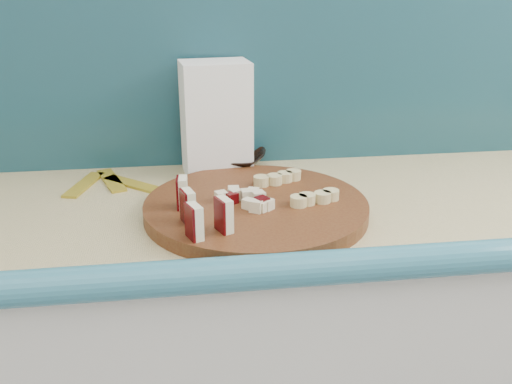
{
  "coord_description": "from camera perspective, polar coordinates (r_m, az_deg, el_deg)",
  "views": [
    {
      "loc": [
        0.07,
        0.38,
        1.38
      ],
      "look_at": [
        0.22,
        1.44,
        0.96
      ],
      "focal_mm": 40.0,
      "sensor_mm": 36.0,
      "label": 1
    }
  ],
  "objects": [
    {
      "name": "kitchen_counter",
      "position": [
        1.45,
        -5.12,
        -18.14
      ],
      "size": [
        2.2,
        0.63,
        0.91
      ],
      "color": "silver",
      "rests_on": "ground"
    },
    {
      "name": "backsplash",
      "position": [
        1.42,
        -6.71,
        12.5
      ],
      "size": [
        2.2,
        0.02,
        0.5
      ],
      "primitive_type": "cube",
      "color": "teal",
      "rests_on": "kitchen_counter"
    },
    {
      "name": "cutting_board",
      "position": [
        1.16,
        0.0,
        -1.57
      ],
      "size": [
        0.6,
        0.6,
        0.03
      ],
      "primitive_type": "cylinder",
      "rotation": [
        0.0,
        0.0,
        0.4
      ],
      "color": "#471E0F",
      "rests_on": "kitchen_counter"
    },
    {
      "name": "apple_wedges",
      "position": [
        1.05,
        -5.96,
        -1.66
      ],
      "size": [
        0.11,
        0.18,
        0.06
      ],
      "color": "#EEE8BE",
      "rests_on": "cutting_board"
    },
    {
      "name": "apple_chunks",
      "position": [
        1.14,
        -1.24,
        -0.67
      ],
      "size": [
        0.08,
        0.07,
        0.02
      ],
      "color": "#F4E7C3",
      "rests_on": "cutting_board"
    },
    {
      "name": "banana_slices",
      "position": [
        1.2,
        4.0,
        0.44
      ],
      "size": [
        0.16,
        0.19,
        0.02
      ],
      "color": "#D6C483",
      "rests_on": "cutting_board"
    },
    {
      "name": "brown_bowl",
      "position": [
        1.43,
        -2.43,
        3.2
      ],
      "size": [
        0.21,
        0.21,
        0.04
      ],
      "primitive_type": "imported",
      "rotation": [
        0.0,
        0.0,
        -0.37
      ],
      "color": "black",
      "rests_on": "kitchen_counter"
    },
    {
      "name": "flour_bag",
      "position": [
        1.37,
        -4.02,
        7.31
      ],
      "size": [
        0.17,
        0.13,
        0.27
      ],
      "primitive_type": "cube",
      "rotation": [
        0.0,
        0.0,
        0.11
      ],
      "color": "white",
      "rests_on": "kitchen_counter"
    },
    {
      "name": "sponge",
      "position": [
        1.13,
        7.1,
        -2.49
      ],
      "size": [
        0.11,
        0.09,
        0.03
      ],
      "primitive_type": "cube",
      "rotation": [
        0.0,
        0.0,
        -0.34
      ],
      "color": "yellow",
      "rests_on": "kitchen_counter"
    },
    {
      "name": "banana_peel",
      "position": [
        1.37,
        -14.47,
        0.88
      ],
      "size": [
        0.22,
        0.18,
        0.01
      ],
      "rotation": [
        0.0,
        0.0,
        0.15
      ],
      "color": "gold",
      "rests_on": "kitchen_counter"
    }
  ]
}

